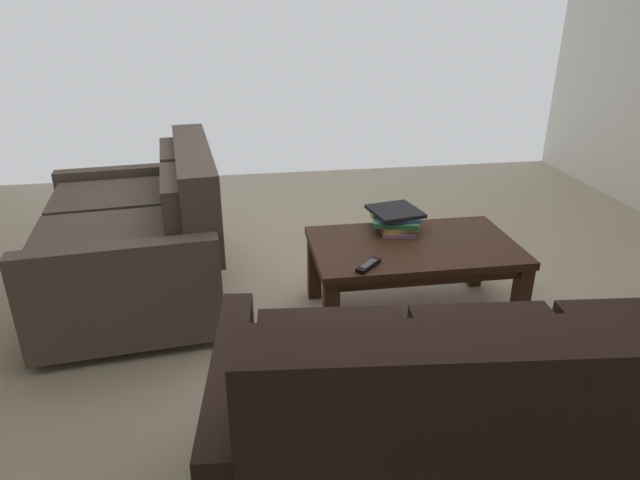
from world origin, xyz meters
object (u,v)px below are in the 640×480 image
Objects in this scene: sofa_main at (515,423)px; coffee_table at (413,255)px; book_stack at (395,218)px; loveseat_near at (141,236)px; tv_remote at (368,265)px.

sofa_main is 1.25m from coffee_table.
loveseat_near is at bearing -10.10° from book_stack.
loveseat_near is at bearing -52.29° from sofa_main.
sofa_main is at bearing 101.72° from tv_remote.
loveseat_near is at bearing -31.75° from tv_remote.
book_stack is at bearing -119.63° from tv_remote.
book_stack reaches higher than tv_remote.
sofa_main reaches higher than loveseat_near.
tv_remote is (0.21, -1.02, 0.05)m from sofa_main.
coffee_table is at bearing 100.31° from book_stack.
tv_remote is (0.25, 0.44, -0.05)m from book_stack.
book_stack is at bearing -91.57° from sofa_main.
sofa_main is 5.37× the size of book_stack.
book_stack reaches higher than coffee_table.
book_stack is (-0.04, -1.46, 0.10)m from sofa_main.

